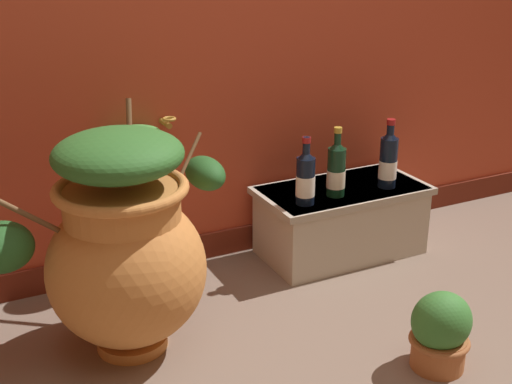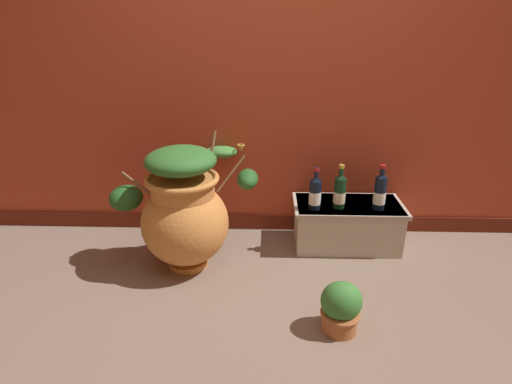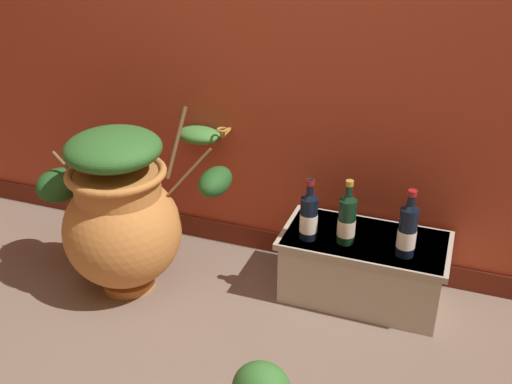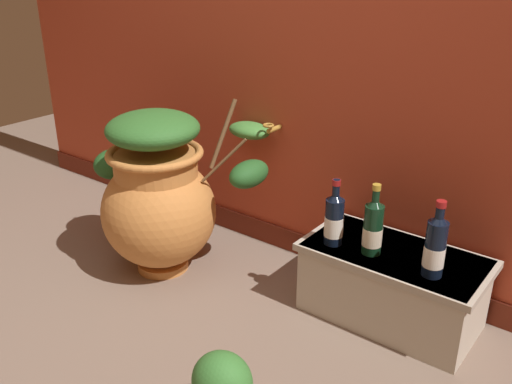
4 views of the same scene
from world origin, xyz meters
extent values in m
cube|color=maroon|center=(0.00, 1.10, 0.06)|extent=(4.40, 0.02, 0.12)
cylinder|color=#B28433|center=(-0.23, 1.05, 0.67)|extent=(0.02, 0.10, 0.02)
torus|color=#B28433|center=(-0.23, 1.00, 0.70)|extent=(0.06, 0.06, 0.01)
cylinder|color=#CC7F3D|center=(-0.56, 0.56, 0.02)|extent=(0.25, 0.25, 0.04)
ellipsoid|color=#CC7F3D|center=(-0.56, 0.56, 0.31)|extent=(0.55, 0.55, 0.54)
cylinder|color=#CC7F3D|center=(-0.56, 0.56, 0.56)|extent=(0.39, 0.39, 0.11)
torus|color=#CC7F3D|center=(-0.56, 0.56, 0.61)|extent=(0.45, 0.45, 0.04)
cylinder|color=brown|center=(-0.85, 0.62, 0.55)|extent=(0.21, 0.06, 0.16)
ellipsoid|color=#235623|center=(-0.95, 0.63, 0.45)|extent=(0.21, 0.24, 0.16)
cylinder|color=brown|center=(-0.27, 0.72, 0.59)|extent=(0.19, 0.12, 0.22)
ellipsoid|color=#235623|center=(-0.17, 0.78, 0.53)|extent=(0.14, 0.23, 0.12)
cylinder|color=brown|center=(-0.43, 0.89, 0.65)|extent=(0.07, 0.15, 0.34)
ellipsoid|color=#428438|center=(-0.37, 1.03, 0.64)|extent=(0.23, 0.16, 0.08)
ellipsoid|color=#2D6628|center=(-0.56, 0.56, 0.73)|extent=(0.43, 0.43, 0.16)
cube|color=beige|center=(0.53, 0.87, 0.16)|extent=(0.72, 0.38, 0.32)
cube|color=#AEA592|center=(0.53, 0.87, 0.31)|extent=(0.76, 0.40, 0.03)
cylinder|color=black|center=(0.71, 0.79, 0.44)|extent=(0.08, 0.08, 0.23)
cone|color=black|center=(0.71, 0.79, 0.56)|extent=(0.08, 0.08, 0.04)
cylinder|color=black|center=(0.71, 0.79, 0.59)|extent=(0.03, 0.03, 0.09)
cylinder|color=maroon|center=(0.71, 0.79, 0.62)|extent=(0.04, 0.04, 0.02)
cylinder|color=white|center=(0.71, 0.79, 0.41)|extent=(0.08, 0.08, 0.08)
cylinder|color=black|center=(0.28, 0.78, 0.42)|extent=(0.08, 0.08, 0.20)
cone|color=black|center=(0.28, 0.78, 0.54)|extent=(0.08, 0.08, 0.04)
cylinder|color=black|center=(0.28, 0.78, 0.57)|extent=(0.03, 0.03, 0.09)
cylinder|color=maroon|center=(0.28, 0.78, 0.60)|extent=(0.04, 0.04, 0.02)
cylinder|color=white|center=(0.28, 0.78, 0.40)|extent=(0.08, 0.08, 0.09)
cylinder|color=black|center=(0.45, 0.80, 0.43)|extent=(0.08, 0.08, 0.21)
cone|color=black|center=(0.45, 0.80, 0.55)|extent=(0.08, 0.08, 0.04)
cylinder|color=black|center=(0.45, 0.80, 0.58)|extent=(0.03, 0.03, 0.09)
cylinder|color=#B7932D|center=(0.45, 0.80, 0.62)|extent=(0.03, 0.03, 0.02)
cylinder|color=beige|center=(0.45, 0.80, 0.40)|extent=(0.08, 0.08, 0.08)
cylinder|color=#B26638|center=(0.35, -0.03, 0.06)|extent=(0.18, 0.18, 0.12)
torus|color=#A45D33|center=(0.35, -0.03, 0.10)|extent=(0.21, 0.21, 0.02)
ellipsoid|color=#387A33|center=(0.35, -0.03, 0.18)|extent=(0.21, 0.19, 0.20)
camera|label=1|loc=(-1.09, -1.51, 1.41)|focal=47.63mm
camera|label=2|loc=(-0.03, -1.73, 1.48)|focal=28.41mm
camera|label=3|loc=(0.86, -1.47, 1.75)|focal=41.65mm
camera|label=4|loc=(1.31, -1.09, 1.48)|focal=39.31mm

